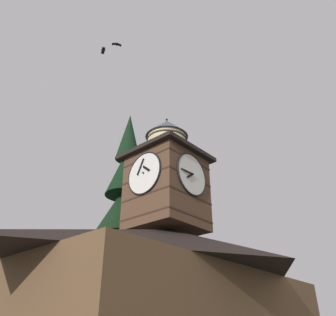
{
  "coord_description": "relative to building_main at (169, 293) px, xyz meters",
  "views": [
    {
      "loc": [
        14.62,
        12.27,
        1.31
      ],
      "look_at": [
        0.01,
        -0.7,
        11.63
      ],
      "focal_mm": 37.04,
      "sensor_mm": 36.0,
      "label": 1
    }
  ],
  "objects": [
    {
      "name": "building_main",
      "position": [
        0.0,
        0.0,
        0.0
      ],
      "size": [
        16.4,
        9.62,
        6.75
      ],
      "color": "brown",
      "rests_on": "ground_plane"
    },
    {
      "name": "clock_tower",
      "position": [
        -0.21,
        -0.38,
        6.51
      ],
      "size": [
        4.45,
        4.45,
        7.68
      ],
      "color": "brown",
      "rests_on": "building_main"
    },
    {
      "name": "pine_tree_behind",
      "position": [
        -1.81,
        -5.93,
        3.6
      ],
      "size": [
        6.36,
        6.36,
        18.07
      ],
      "color": "#473323",
      "rests_on": "ground_plane"
    },
    {
      "name": "moon",
      "position": [
        -16.75,
        -38.29,
        7.89
      ],
      "size": [
        1.83,
        1.83,
        1.83
      ],
      "color": "silver"
    },
    {
      "name": "flying_bird_high",
      "position": [
        5.12,
        0.5,
        12.99
      ],
      "size": [
        0.54,
        0.44,
        0.12
      ],
      "color": "black"
    },
    {
      "name": "flying_bird_low",
      "position": [
        5.12,
        -0.77,
        13.38
      ],
      "size": [
        0.43,
        0.57,
        0.14
      ],
      "color": "black"
    }
  ]
}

